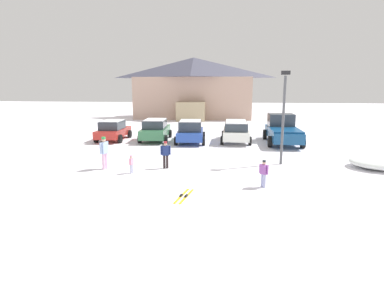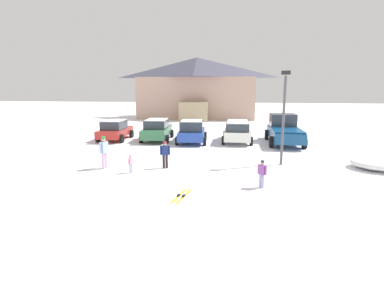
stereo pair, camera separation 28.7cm
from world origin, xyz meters
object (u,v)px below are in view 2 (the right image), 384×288
(parked_blue_hatchback, at_px, (192,131))
(pair_of_skis, at_px, (181,196))
(skier_teen_in_navy_coat, at_px, (165,153))
(skier_adult_in_blue_parka, at_px, (104,151))
(ski_lodge, at_px, (197,88))
(lamp_post, at_px, (284,112))
(skier_child_in_purple_jacket, at_px, (262,172))
(parked_white_suv, at_px, (237,131))
(plowed_snow_pile, at_px, (383,163))
(pickup_truck, at_px, (284,130))
(skier_child_in_pink_snowsuit, at_px, (131,163))
(parked_green_coupe, at_px, (157,130))
(parked_red_sedan, at_px, (115,130))

(parked_blue_hatchback, height_order, pair_of_skis, parked_blue_hatchback)
(skier_teen_in_navy_coat, relative_size, skier_adult_in_blue_parka, 0.84)
(ski_lodge, height_order, parked_blue_hatchback, ski_lodge)
(lamp_post, bearing_deg, skier_child_in_purple_jacket, -108.53)
(parked_white_suv, xyz_separation_m, plowed_snow_pile, (7.35, -7.05, -0.57))
(ski_lodge, relative_size, skier_adult_in_blue_parka, 9.89)
(ski_lodge, xyz_separation_m, skier_teen_in_navy_coat, (1.89, -27.66, -3.42))
(parked_blue_hatchback, bearing_deg, skier_teen_in_navy_coat, -92.07)
(parked_white_suv, relative_size, lamp_post, 0.90)
(parked_white_suv, relative_size, skier_child_in_purple_jacket, 3.86)
(parked_white_suv, xyz_separation_m, skier_child_in_purple_jacket, (0.95, -10.93, -0.22))
(pickup_truck, bearing_deg, ski_lodge, 115.29)
(skier_adult_in_blue_parka, height_order, plowed_snow_pile, skier_adult_in_blue_parka)
(parked_blue_hatchback, relative_size, pickup_truck, 0.75)
(skier_child_in_purple_jacket, height_order, plowed_snow_pile, skier_child_in_purple_jacket)
(skier_teen_in_navy_coat, height_order, skier_child_in_pink_snowsuit, skier_teen_in_navy_coat)
(skier_adult_in_blue_parka, bearing_deg, parked_white_suv, 52.84)
(parked_white_suv, height_order, skier_child_in_purple_jacket, parked_white_suv)
(parked_green_coupe, distance_m, skier_teen_in_navy_coat, 8.74)
(plowed_snow_pile, bearing_deg, pair_of_skis, -150.60)
(parked_green_coupe, relative_size, parked_white_suv, 1.05)
(pair_of_skis, relative_size, lamp_post, 0.34)
(skier_adult_in_blue_parka, bearing_deg, lamp_post, 13.31)
(pickup_truck, relative_size, pair_of_skis, 3.40)
(parked_red_sedan, distance_m, parked_blue_hatchback, 6.27)
(pickup_truck, height_order, skier_child_in_purple_jacket, pickup_truck)
(parked_white_suv, bearing_deg, skier_child_in_purple_jacket, -85.03)
(pickup_truck, bearing_deg, plowed_snow_pile, -61.06)
(parked_red_sedan, relative_size, pair_of_skis, 2.44)
(parked_red_sedan, xyz_separation_m, plowed_snow_pile, (17.06, -6.55, -0.51))
(skier_teen_in_navy_coat, xyz_separation_m, plowed_snow_pile, (11.08, 1.40, -0.49))
(parked_red_sedan, distance_m, plowed_snow_pile, 18.29)
(parked_white_suv, distance_m, pair_of_skis, 12.63)
(parked_blue_hatchback, bearing_deg, pair_of_skis, -83.74)
(parked_green_coupe, bearing_deg, pair_of_skis, -71.26)
(parked_white_suv, xyz_separation_m, lamp_post, (2.33, -6.81, 1.95))
(parked_blue_hatchback, distance_m, skier_child_in_purple_jacket, 11.12)
(ski_lodge, bearing_deg, skier_child_in_pink_snowsuit, -89.13)
(parked_white_suv, bearing_deg, parked_blue_hatchback, -168.20)
(parked_red_sedan, height_order, parked_blue_hatchback, parked_blue_hatchback)
(parked_green_coupe, bearing_deg, skier_adult_in_blue_parka, -92.96)
(parked_red_sedan, xyz_separation_m, parked_white_suv, (9.72, 0.50, 0.07))
(ski_lodge, height_order, parked_red_sedan, ski_lodge)
(skier_child_in_purple_jacket, bearing_deg, pickup_truck, 76.96)
(parked_white_suv, bearing_deg, skier_adult_in_blue_parka, -127.16)
(parked_red_sedan, bearing_deg, skier_child_in_pink_snowsuit, -63.52)
(lamp_post, bearing_deg, parked_white_suv, 108.89)
(skier_child_in_purple_jacket, bearing_deg, parked_green_coupe, 123.98)
(ski_lodge, height_order, skier_teen_in_navy_coat, ski_lodge)
(parked_red_sedan, xyz_separation_m, lamp_post, (12.05, -6.32, 2.02))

